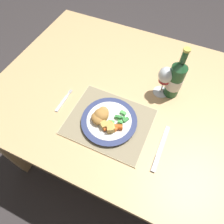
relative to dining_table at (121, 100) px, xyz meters
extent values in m
plane|color=#383333|center=(0.00, 0.00, -0.65)|extent=(6.00, 6.00, 0.00)
cube|color=tan|center=(0.00, 0.00, 0.07)|extent=(1.26, 0.99, 0.04)
cube|color=tan|center=(-0.57, -0.44, -0.30)|extent=(0.06, 0.06, 0.70)
cube|color=tan|center=(-0.57, 0.44, -0.30)|extent=(0.06, 0.06, 0.70)
cube|color=tan|center=(0.57, 0.44, -0.30)|extent=(0.06, 0.06, 0.70)
cube|color=#CCB789|center=(0.02, -0.19, 0.09)|extent=(0.36, 0.30, 0.01)
cube|color=gray|center=(0.02, -0.19, 0.09)|extent=(0.36, 0.29, 0.00)
cylinder|color=white|center=(0.02, -0.20, 0.10)|extent=(0.20, 0.20, 0.01)
cylinder|color=navy|center=(0.02, -0.20, 0.11)|extent=(0.25, 0.25, 0.01)
cylinder|color=white|center=(0.02, -0.20, 0.11)|extent=(0.20, 0.20, 0.00)
ellipsoid|color=#B77F3D|center=(-0.02, -0.22, 0.13)|extent=(0.09, 0.08, 0.04)
ellipsoid|color=tan|center=(-0.01, -0.18, 0.13)|extent=(0.07, 0.07, 0.03)
ellipsoid|color=#B77F3D|center=(-0.01, -0.20, 0.14)|extent=(0.07, 0.07, 0.05)
cube|color=#4CA84C|center=(0.06, -0.17, 0.12)|extent=(0.02, 0.01, 0.01)
cube|color=#338438|center=(0.08, -0.17, 0.12)|extent=(0.03, 0.03, 0.01)
cube|color=#4CA84C|center=(0.07, -0.14, 0.12)|extent=(0.03, 0.02, 0.01)
cube|color=green|center=(0.07, -0.19, 0.12)|extent=(0.02, 0.01, 0.01)
cube|color=#4CA84C|center=(0.04, -0.21, 0.12)|extent=(0.03, 0.02, 0.01)
cube|color=#338438|center=(0.09, -0.17, 0.12)|extent=(0.02, 0.03, 0.01)
cube|color=#338438|center=(0.05, -0.17, 0.12)|extent=(0.03, 0.02, 0.01)
cube|color=#338438|center=(0.06, -0.18, 0.13)|extent=(0.02, 0.02, 0.01)
cylinder|color=orange|center=(0.06, -0.22, 0.12)|extent=(0.05, 0.04, 0.02)
cylinder|color=orange|center=(0.04, -0.24, 0.12)|extent=(0.04, 0.03, 0.02)
cylinder|color=#CC5119|center=(0.04, -0.24, 0.12)|extent=(0.04, 0.04, 0.02)
cylinder|color=#CC5119|center=(0.07, -0.22, 0.12)|extent=(0.05, 0.04, 0.02)
cube|color=silver|center=(-0.23, -0.20, 0.09)|extent=(0.01, 0.10, 0.01)
cube|color=silver|center=(-0.23, -0.14, 0.09)|extent=(0.01, 0.02, 0.01)
cube|color=silver|center=(-0.22, -0.12, 0.09)|extent=(0.00, 0.02, 0.00)
cube|color=silver|center=(-0.22, -0.12, 0.09)|extent=(0.00, 0.02, 0.00)
cube|color=silver|center=(-0.23, -0.12, 0.09)|extent=(0.00, 0.02, 0.00)
cube|color=silver|center=(-0.23, -0.12, 0.09)|extent=(0.00, 0.02, 0.00)
cube|color=silver|center=(0.27, -0.18, 0.09)|extent=(0.02, 0.15, 0.00)
cube|color=#B2B2B7|center=(0.27, -0.29, 0.09)|extent=(0.02, 0.07, 0.01)
cylinder|color=silver|center=(0.18, 0.07, 0.09)|extent=(0.07, 0.07, 0.00)
cylinder|color=silver|center=(0.18, 0.07, 0.13)|extent=(0.01, 0.01, 0.08)
ellipsoid|color=silver|center=(0.18, 0.07, 0.21)|extent=(0.07, 0.07, 0.08)
cylinder|color=maroon|center=(0.18, 0.07, 0.18)|extent=(0.05, 0.05, 0.03)
cylinder|color=#23562D|center=(0.23, 0.08, 0.17)|extent=(0.07, 0.07, 0.17)
cone|color=#23562D|center=(0.23, 0.08, 0.27)|extent=(0.07, 0.07, 0.03)
cylinder|color=#23562D|center=(0.23, 0.08, 0.32)|extent=(0.03, 0.03, 0.06)
cylinder|color=#BFB74C|center=(0.23, 0.08, 0.35)|extent=(0.03, 0.03, 0.01)
cylinder|color=white|center=(0.23, 0.08, 0.16)|extent=(0.07, 0.07, 0.06)
cube|color=gold|center=(0.04, -0.23, 0.13)|extent=(0.03, 0.03, 0.03)
cube|color=gold|center=(0.05, -0.24, 0.13)|extent=(0.04, 0.04, 0.03)
cube|color=#DBB256|center=(0.03, -0.24, 0.13)|extent=(0.03, 0.03, 0.03)
cube|color=gold|center=(0.02, -0.24, 0.13)|extent=(0.04, 0.04, 0.03)
cube|color=#DBB256|center=(0.05, -0.24, 0.13)|extent=(0.04, 0.04, 0.03)
cube|color=#E5BC66|center=(0.01, -0.24, 0.12)|extent=(0.03, 0.03, 0.03)
camera|label=1|loc=(0.22, -0.60, 0.86)|focal=32.00mm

